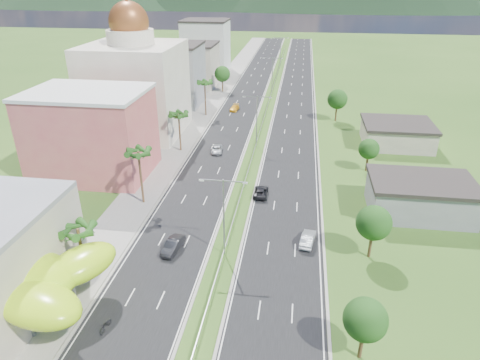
% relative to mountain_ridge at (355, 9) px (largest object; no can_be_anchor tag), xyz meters
% --- Properties ---
extents(ground, '(500.00, 500.00, 0.00)m').
position_rel_mountain_ridge_xyz_m(ground, '(-60.00, -450.00, 0.00)').
color(ground, '#2D5119').
rests_on(ground, ground).
extents(road_left, '(11.00, 260.00, 0.04)m').
position_rel_mountain_ridge_xyz_m(road_left, '(-67.50, -360.00, 0.02)').
color(road_left, black).
rests_on(road_left, ground).
extents(road_right, '(11.00, 260.00, 0.04)m').
position_rel_mountain_ridge_xyz_m(road_right, '(-52.50, -360.00, 0.02)').
color(road_right, black).
rests_on(road_right, ground).
extents(sidewalk_left, '(7.00, 260.00, 0.12)m').
position_rel_mountain_ridge_xyz_m(sidewalk_left, '(-77.00, -360.00, 0.06)').
color(sidewalk_left, gray).
rests_on(sidewalk_left, ground).
extents(median_guardrail, '(0.10, 216.06, 0.76)m').
position_rel_mountain_ridge_xyz_m(median_guardrail, '(-60.00, -378.01, 0.62)').
color(median_guardrail, gray).
rests_on(median_guardrail, ground).
extents(streetlight_median_b, '(6.04, 0.25, 11.00)m').
position_rel_mountain_ridge_xyz_m(streetlight_median_b, '(-60.00, -440.00, 6.75)').
color(streetlight_median_b, gray).
rests_on(streetlight_median_b, ground).
extents(streetlight_median_c, '(6.04, 0.25, 11.00)m').
position_rel_mountain_ridge_xyz_m(streetlight_median_c, '(-60.00, -400.00, 6.75)').
color(streetlight_median_c, gray).
rests_on(streetlight_median_c, ground).
extents(streetlight_median_d, '(6.04, 0.25, 11.00)m').
position_rel_mountain_ridge_xyz_m(streetlight_median_d, '(-60.00, -355.00, 6.75)').
color(streetlight_median_d, gray).
rests_on(streetlight_median_d, ground).
extents(streetlight_median_e, '(6.04, 0.25, 11.00)m').
position_rel_mountain_ridge_xyz_m(streetlight_median_e, '(-60.00, -310.00, 6.75)').
color(streetlight_median_e, gray).
rests_on(streetlight_median_e, ground).
extents(lime_canopy, '(18.00, 15.00, 7.40)m').
position_rel_mountain_ridge_xyz_m(lime_canopy, '(-80.00, -454.00, 4.99)').
color(lime_canopy, '#B0E816').
rests_on(lime_canopy, ground).
extents(pink_shophouse, '(20.00, 15.00, 15.00)m').
position_rel_mountain_ridge_xyz_m(pink_shophouse, '(-88.00, -418.00, 7.50)').
color(pink_shophouse, '#C45055').
rests_on(pink_shophouse, ground).
extents(domed_building, '(20.00, 20.00, 28.70)m').
position_rel_mountain_ridge_xyz_m(domed_building, '(-88.00, -395.00, 11.35)').
color(domed_building, beige).
rests_on(domed_building, ground).
extents(midrise_grey, '(16.00, 15.00, 16.00)m').
position_rel_mountain_ridge_xyz_m(midrise_grey, '(-87.00, -370.00, 8.00)').
color(midrise_grey, gray).
rests_on(midrise_grey, ground).
extents(midrise_beige, '(16.00, 15.00, 13.00)m').
position_rel_mountain_ridge_xyz_m(midrise_beige, '(-87.00, -348.00, 6.50)').
color(midrise_beige, '#A49B87').
rests_on(midrise_beige, ground).
extents(midrise_white, '(16.00, 15.00, 18.00)m').
position_rel_mountain_ridge_xyz_m(midrise_white, '(-87.00, -325.00, 9.00)').
color(midrise_white, silver).
rests_on(midrise_white, ground).
extents(shed_near, '(15.00, 10.00, 5.00)m').
position_rel_mountain_ridge_xyz_m(shed_near, '(-32.00, -425.00, 2.50)').
color(shed_near, gray).
rests_on(shed_near, ground).
extents(shed_far, '(14.00, 12.00, 4.40)m').
position_rel_mountain_ridge_xyz_m(shed_far, '(-30.00, -395.00, 2.20)').
color(shed_far, '#A49B87').
rests_on(shed_far, ground).
extents(palm_tree_b, '(3.60, 3.60, 8.10)m').
position_rel_mountain_ridge_xyz_m(palm_tree_b, '(-75.50, -448.00, 7.06)').
color(palm_tree_b, '#47301C').
rests_on(palm_tree_b, ground).
extents(palm_tree_c, '(3.60, 3.60, 9.60)m').
position_rel_mountain_ridge_xyz_m(palm_tree_c, '(-75.50, -428.00, 8.50)').
color(palm_tree_c, '#47301C').
rests_on(palm_tree_c, ground).
extents(palm_tree_d, '(3.60, 3.60, 8.60)m').
position_rel_mountain_ridge_xyz_m(palm_tree_d, '(-75.50, -405.00, 7.54)').
color(palm_tree_d, '#47301C').
rests_on(palm_tree_d, ground).
extents(palm_tree_e, '(3.60, 3.60, 9.40)m').
position_rel_mountain_ridge_xyz_m(palm_tree_e, '(-75.50, -380.00, 8.31)').
color(palm_tree_e, '#47301C').
rests_on(palm_tree_e, ground).
extents(leafy_tree_lfar, '(4.90, 4.90, 8.05)m').
position_rel_mountain_ridge_xyz_m(leafy_tree_lfar, '(-75.50, -355.00, 5.58)').
color(leafy_tree_lfar, '#47301C').
rests_on(leafy_tree_lfar, ground).
extents(leafy_tree_ra, '(4.20, 4.20, 6.90)m').
position_rel_mountain_ridge_xyz_m(leafy_tree_ra, '(-44.00, -455.00, 4.78)').
color(leafy_tree_ra, '#47301C').
rests_on(leafy_tree_ra, ground).
extents(leafy_tree_rb, '(4.55, 4.55, 7.47)m').
position_rel_mountain_ridge_xyz_m(leafy_tree_rb, '(-41.00, -438.00, 5.18)').
color(leafy_tree_rb, '#47301C').
rests_on(leafy_tree_rb, ground).
extents(leafy_tree_rc, '(3.85, 3.85, 6.33)m').
position_rel_mountain_ridge_xyz_m(leafy_tree_rc, '(-38.00, -410.00, 4.37)').
color(leafy_tree_rc, '#47301C').
rests_on(leafy_tree_rc, ground).
extents(leafy_tree_rd, '(4.90, 4.90, 8.05)m').
position_rel_mountain_ridge_xyz_m(leafy_tree_rd, '(-42.00, -380.00, 5.58)').
color(leafy_tree_rd, '#47301C').
rests_on(leafy_tree_rd, ground).
extents(mountain_ridge, '(860.00, 140.00, 90.00)m').
position_rel_mountain_ridge_xyz_m(mountain_ridge, '(0.00, 0.00, 0.00)').
color(mountain_ridge, black).
rests_on(mountain_ridge, ground).
extents(car_dark_left, '(2.38, 5.04, 1.60)m').
position_rel_mountain_ridge_xyz_m(car_dark_left, '(-66.95, -440.35, 0.84)').
color(car_dark_left, black).
rests_on(car_dark_left, road_left).
extents(car_silver_mid_left, '(2.64, 4.81, 1.28)m').
position_rel_mountain_ridge_xyz_m(car_silver_mid_left, '(-67.73, -405.01, 0.68)').
color(car_silver_mid_left, '#ABAEB2').
rests_on(car_silver_mid_left, road_left).
extents(car_yellow_far_left, '(2.28, 4.84, 1.37)m').
position_rel_mountain_ridge_xyz_m(car_yellow_far_left, '(-68.68, -374.67, 0.72)').
color(car_yellow_far_left, gold).
rests_on(car_yellow_far_left, road_left).
extents(car_silver_right, '(2.38, 4.92, 1.55)m').
position_rel_mountain_ridge_xyz_m(car_silver_right, '(-49.03, -436.12, 0.82)').
color(car_silver_right, '#A8ABB0').
rests_on(car_silver_right, road_right).
extents(car_dark_far_right, '(2.31, 4.92, 1.36)m').
position_rel_mountain_ridge_xyz_m(car_dark_far_right, '(-56.80, -422.85, 0.72)').
color(car_dark_far_right, black).
rests_on(car_dark_far_right, road_right).
extents(motorcycle, '(0.83, 2.13, 1.33)m').
position_rel_mountain_ridge_xyz_m(motorcycle, '(-69.95, -455.08, 0.71)').
color(motorcycle, black).
rests_on(motorcycle, road_left).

